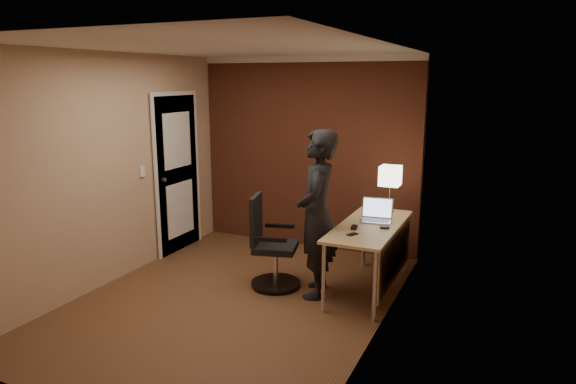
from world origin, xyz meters
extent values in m
plane|color=brown|center=(0.00, 0.00, 0.00)|extent=(4.00, 4.00, 0.00)
plane|color=white|center=(0.00, 0.00, 2.50)|extent=(4.00, 4.00, 0.00)
plane|color=tan|center=(0.00, 2.00, 1.25)|extent=(3.00, 0.00, 3.00)
plane|color=tan|center=(0.00, -2.00, 1.25)|extent=(3.00, 0.00, 3.00)
plane|color=tan|center=(-1.50, 0.00, 1.25)|extent=(0.00, 4.00, 4.00)
plane|color=tan|center=(1.50, 0.00, 1.25)|extent=(0.00, 4.00, 4.00)
cube|color=brown|center=(0.00, 1.97, 1.25)|extent=(2.98, 0.06, 2.50)
cube|color=silver|center=(0.00, 1.96, 2.46)|extent=(3.00, 0.08, 0.08)
cube|color=silver|center=(0.00, -1.96, 2.46)|extent=(3.00, 0.08, 0.08)
cube|color=silver|center=(-1.46, 0.00, 2.46)|extent=(0.08, 4.00, 0.08)
cube|color=silver|center=(1.46, 0.00, 2.46)|extent=(0.08, 4.00, 0.08)
cube|color=silver|center=(-1.48, 1.10, 1.00)|extent=(0.05, 0.82, 2.02)
cube|color=silver|center=(-1.46, 1.10, 1.00)|extent=(0.02, 0.92, 2.12)
cylinder|color=silver|center=(-1.43, 0.77, 1.00)|extent=(0.05, 0.05, 0.05)
cube|color=silver|center=(-1.49, 0.45, 1.15)|extent=(0.02, 0.08, 0.12)
cube|color=tan|center=(1.18, 0.78, 0.71)|extent=(0.60, 1.50, 0.03)
cube|color=tan|center=(1.46, 0.78, 0.43)|extent=(0.02, 1.38, 0.54)
cylinder|color=silver|center=(0.93, 0.09, 0.35)|extent=(0.04, 0.04, 0.70)
cylinder|color=silver|center=(0.93, 1.47, 0.35)|extent=(0.04, 0.04, 0.70)
cylinder|color=silver|center=(1.43, 0.09, 0.35)|extent=(0.04, 0.04, 0.70)
cylinder|color=silver|center=(1.43, 1.47, 0.35)|extent=(0.04, 0.04, 0.70)
cube|color=silver|center=(1.24, 1.36, 0.74)|extent=(0.11, 0.11, 0.01)
cylinder|color=silver|center=(1.24, 1.36, 0.90)|extent=(0.01, 0.01, 0.30)
cube|color=white|center=(1.24, 1.36, 1.16)|extent=(0.22, 0.22, 0.22)
cube|color=silver|center=(1.20, 0.93, 0.74)|extent=(0.35, 0.27, 0.01)
cube|color=silver|center=(1.19, 1.04, 0.85)|extent=(0.33, 0.09, 0.22)
cube|color=#B2CCF2|center=(1.19, 1.03, 0.85)|extent=(0.30, 0.08, 0.19)
cube|color=gray|center=(1.20, 0.92, 0.75)|extent=(0.29, 0.16, 0.00)
cube|color=black|center=(1.08, 0.57, 0.75)|extent=(0.07, 0.11, 0.03)
cube|color=black|center=(1.12, 0.37, 0.73)|extent=(0.10, 0.13, 0.01)
cube|color=black|center=(1.35, 0.73, 0.74)|extent=(0.12, 0.13, 0.02)
cylinder|color=black|center=(0.24, 0.47, 0.04)|extent=(0.54, 0.54, 0.03)
cylinder|color=silver|center=(0.24, 0.47, 0.24)|extent=(0.06, 0.06, 0.40)
cube|color=black|center=(0.24, 0.47, 0.45)|extent=(0.54, 0.54, 0.07)
cube|color=black|center=(0.03, 0.42, 0.75)|extent=(0.15, 0.40, 0.53)
cube|color=black|center=(0.18, 0.71, 0.61)|extent=(0.33, 0.13, 0.04)
cube|color=black|center=(0.30, 0.23, 0.61)|extent=(0.33, 0.13, 0.04)
imported|color=black|center=(0.71, 0.47, 0.87)|extent=(0.56, 0.71, 1.73)
camera|label=1|loc=(2.51, -4.25, 2.22)|focal=32.00mm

